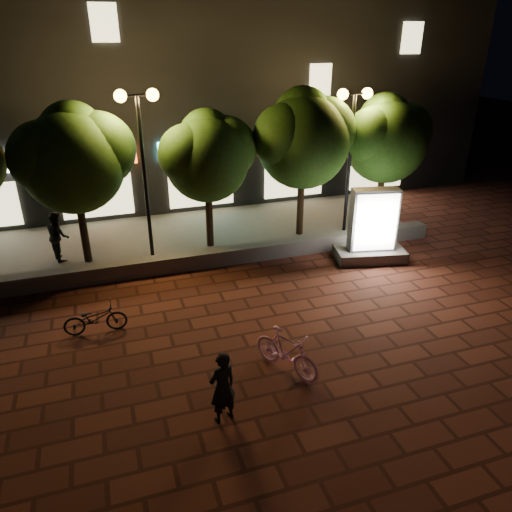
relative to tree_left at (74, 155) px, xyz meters
name	(u,v)px	position (x,y,z in m)	size (l,w,h in m)	color
ground	(242,334)	(3.45, -5.46, -3.44)	(80.00, 80.00, 0.00)	#59271C
retaining_wall	(205,259)	(3.45, -1.46, -3.19)	(16.00, 0.45, 0.50)	#615F5A
sidewalk	(190,236)	(3.45, 1.04, -3.40)	(16.00, 5.00, 0.08)	#615F5A
building_block	(154,76)	(3.44, 7.53, 1.55)	(28.00, 8.12, 11.30)	black
tree_left	(74,155)	(0.00, 0.00, 0.00)	(3.60, 3.00, 4.89)	black
tree_mid	(208,153)	(4.00, 0.00, -0.23)	(3.24, 2.70, 4.50)	black
tree_right	(304,136)	(7.30, 0.00, 0.12)	(3.72, 3.10, 5.07)	black
tree_far_right	(387,136)	(10.50, 0.00, -0.08)	(3.48, 2.90, 4.76)	black
street_lamp_left	(140,133)	(1.95, -0.26, 0.58)	(1.26, 0.36, 5.18)	black
street_lamp_right	(353,125)	(8.95, -0.26, 0.45)	(1.26, 0.36, 4.98)	black
ad_kiosk	(372,232)	(8.62, -2.64, -2.49)	(2.37, 1.51, 2.38)	#615F5A
scooter_pink	(286,352)	(3.96, -7.10, -2.94)	(0.48, 1.69, 1.01)	#F6A0DE
rider	(223,387)	(2.30, -8.06, -2.69)	(0.55, 0.36, 1.52)	black
scooter_parked	(95,318)	(0.09, -4.24, -3.05)	(0.52, 1.50, 0.79)	black
pedestrian	(58,236)	(-0.86, 0.36, -2.57)	(0.77, 0.60, 1.59)	black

